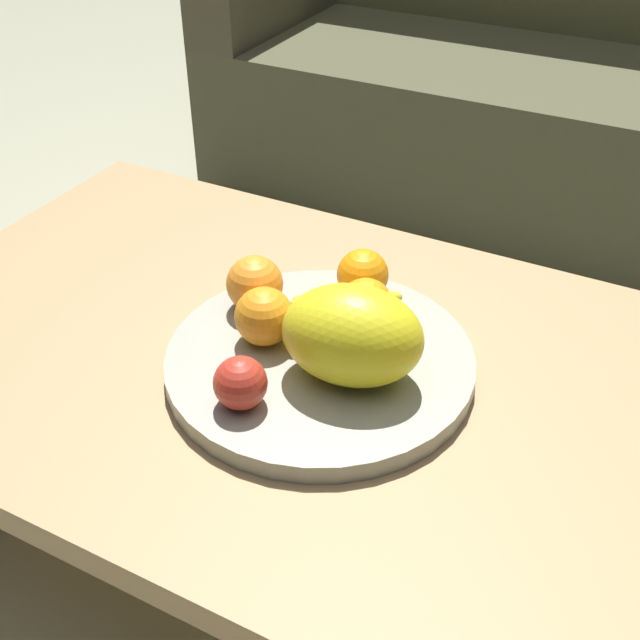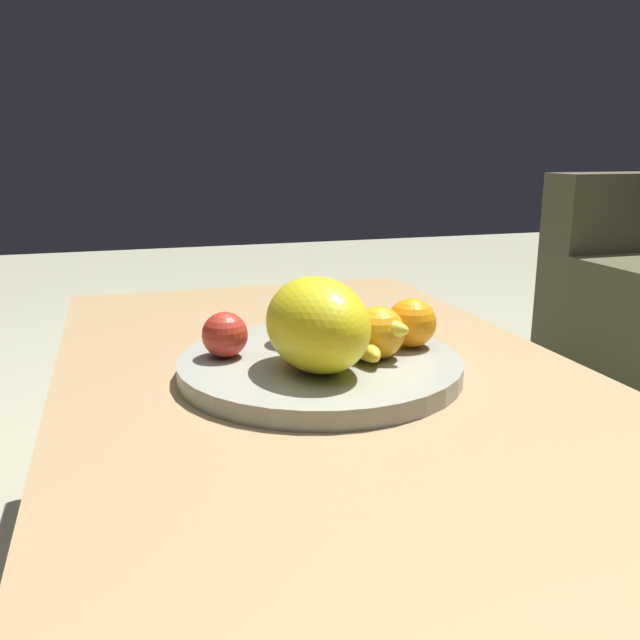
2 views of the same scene
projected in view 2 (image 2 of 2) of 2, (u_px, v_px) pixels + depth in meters
name	position (u px, v px, depth m)	size (l,w,h in m)	color
coffee_table	(337.00, 412.00, 0.85)	(1.28, 0.70, 0.40)	#A48357
fruit_bowl	(320.00, 366.00, 0.88)	(0.37, 0.37, 0.03)	#9A9D8C
melon_large_front	(317.00, 325.00, 0.81)	(0.16, 0.12, 0.12)	yellow
orange_front	(300.00, 318.00, 0.93)	(0.07, 0.07, 0.07)	orange
orange_left	(327.00, 307.00, 0.99)	(0.07, 0.07, 0.07)	orange
orange_right	(378.00, 332.00, 0.86)	(0.07, 0.07, 0.07)	orange
orange_back	(412.00, 323.00, 0.91)	(0.07, 0.07, 0.07)	orange
apple_front	(225.00, 335.00, 0.87)	(0.06, 0.06, 0.06)	red
banana_bunch	(352.00, 336.00, 0.88)	(0.16, 0.13, 0.06)	yellow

